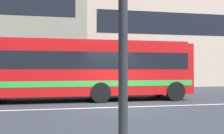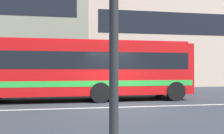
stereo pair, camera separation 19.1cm
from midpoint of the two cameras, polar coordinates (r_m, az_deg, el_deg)
ground_plane at (r=10.66m, az=1.49°, el=-9.38°), size 160.00×160.00×0.00m
lane_centre_line at (r=10.66m, az=1.49°, el=-9.35°), size 60.00×0.16×0.01m
hedge_row_far at (r=17.16m, az=-4.65°, el=-4.71°), size 13.81×1.10×0.80m
apartment_block_right at (r=30.14m, az=13.92°, el=6.07°), size 21.57×11.81×10.26m
transit_bus at (r=12.99m, az=-6.88°, el=-0.19°), size 11.29×2.65×3.12m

